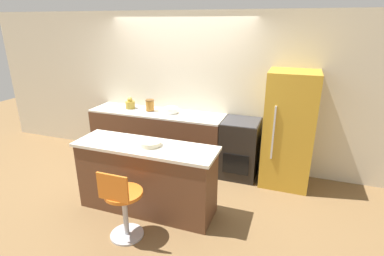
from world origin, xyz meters
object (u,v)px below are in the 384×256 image
refrigerator (289,130)px  mixing_bowl (171,110)px  oven_range (240,148)px  stool_chair (123,205)px  kettle (130,104)px

refrigerator → mixing_bowl: refrigerator is taller
oven_range → stool_chair: size_ratio=1.04×
oven_range → refrigerator: bearing=-1.1°
oven_range → kettle: kettle is taller
refrigerator → kettle: size_ratio=8.61×
stool_chair → kettle: size_ratio=4.45×
refrigerator → stool_chair: 2.63m
refrigerator → stool_chair: refrigerator is taller
refrigerator → kettle: (-2.74, 0.04, 0.14)m
oven_range → mixing_bowl: mixing_bowl is taller
kettle → mixing_bowl: (0.79, 0.00, -0.04)m
oven_range → refrigerator: refrigerator is taller
refrigerator → kettle: 2.75m
oven_range → stool_chair: oven_range is taller
refrigerator → kettle: refrigerator is taller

